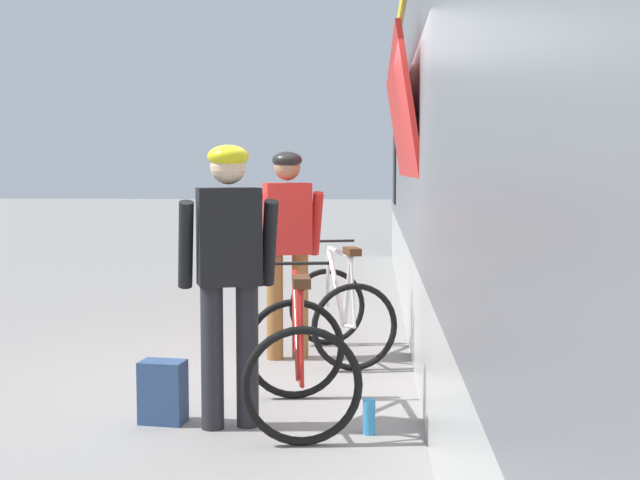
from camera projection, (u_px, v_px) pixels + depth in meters
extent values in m
plane|color=gray|center=(251.00, 389.00, 6.19)|extent=(80.00, 80.00, 0.00)
cube|color=slate|center=(614.00, 85.00, 6.37)|extent=(3.00, 18.07, 2.70)
cube|color=#B7B7B2|center=(607.00, 320.00, 6.52)|extent=(2.97, 18.07, 0.90)
cube|color=red|center=(405.00, 150.00, 8.08)|extent=(0.31, 4.64, 1.69)
cube|color=black|center=(400.00, 113.00, 9.44)|extent=(0.04, 1.10, 0.80)
cube|color=black|center=(395.00, 128.00, 12.75)|extent=(0.03, 1.10, 2.29)
cylinder|color=#935B2D|center=(275.00, 307.00, 7.13)|extent=(0.14, 0.14, 0.90)
cylinder|color=#935B2D|center=(300.00, 306.00, 7.18)|extent=(0.14, 0.14, 0.90)
cube|color=red|center=(287.00, 218.00, 7.10)|extent=(0.43, 0.34, 0.60)
cylinder|color=red|center=(256.00, 225.00, 7.08)|extent=(0.16, 0.27, 0.56)
cylinder|color=red|center=(316.00, 224.00, 7.20)|extent=(0.16, 0.27, 0.56)
sphere|color=#9E7051|center=(287.00, 167.00, 7.06)|extent=(0.22, 0.22, 0.22)
ellipsoid|color=black|center=(287.00, 160.00, 7.06)|extent=(0.32, 0.34, 0.14)
cylinder|color=#232328|center=(212.00, 357.00, 5.21)|extent=(0.14, 0.14, 0.90)
cylinder|color=#232328|center=(247.00, 355.00, 5.26)|extent=(0.14, 0.14, 0.90)
cube|color=black|center=(229.00, 237.00, 5.17)|extent=(0.43, 0.34, 0.60)
cylinder|color=black|center=(186.00, 245.00, 5.16)|extent=(0.16, 0.27, 0.56)
cylinder|color=black|center=(269.00, 243.00, 5.28)|extent=(0.16, 0.27, 0.56)
sphere|color=beige|center=(228.00, 166.00, 5.14)|extent=(0.22, 0.22, 0.22)
ellipsoid|color=yellow|center=(228.00, 157.00, 5.13)|extent=(0.32, 0.34, 0.14)
torus|color=black|center=(327.00, 307.00, 7.72)|extent=(0.70, 0.24, 0.71)
torus|color=black|center=(355.00, 327.00, 6.73)|extent=(0.70, 0.24, 0.71)
cylinder|color=white|center=(336.00, 285.00, 7.35)|extent=(0.22, 0.63, 0.63)
cylinder|color=white|center=(339.00, 252.00, 7.21)|extent=(0.27, 0.83, 0.04)
cylinder|color=white|center=(348.00, 292.00, 6.94)|extent=(0.11, 0.27, 0.62)
cylinder|color=white|center=(349.00, 326.00, 6.90)|extent=(0.12, 0.36, 0.08)
cylinder|color=white|center=(353.00, 292.00, 6.76)|extent=(0.06, 0.14, 0.56)
cylinder|color=white|center=(328.00, 277.00, 7.67)|extent=(0.05, 0.09, 0.55)
cylinder|color=black|center=(329.00, 241.00, 7.62)|extent=(0.47, 0.15, 0.02)
cube|color=#4C2D19|center=(352.00, 251.00, 6.76)|extent=(0.16, 0.26, 0.06)
torus|color=black|center=(294.00, 349.00, 5.90)|extent=(0.71, 0.15, 0.71)
torus|color=black|center=(302.00, 386.00, 4.89)|extent=(0.71, 0.15, 0.71)
cylinder|color=red|center=(297.00, 323.00, 5.53)|extent=(0.13, 0.64, 0.63)
cylinder|color=red|center=(298.00, 280.00, 5.39)|extent=(0.16, 0.85, 0.04)
cylinder|color=red|center=(300.00, 336.00, 5.11)|extent=(0.08, 0.28, 0.62)
cylinder|color=red|center=(301.00, 383.00, 5.07)|extent=(0.08, 0.36, 0.08)
cylinder|color=red|center=(302.00, 337.00, 4.93)|extent=(0.04, 0.15, 0.56)
cylinder|color=red|center=(295.00, 311.00, 5.86)|extent=(0.04, 0.09, 0.55)
cylinder|color=black|center=(295.00, 263.00, 5.80)|extent=(0.48, 0.09, 0.02)
cube|color=#4C2D19|center=(301.00, 282.00, 4.93)|extent=(0.13, 0.25, 0.06)
cube|color=navy|center=(163.00, 392.00, 5.35)|extent=(0.30, 0.22, 0.40)
cylinder|color=#338CCC|center=(369.00, 416.00, 5.13)|extent=(0.08, 0.08, 0.22)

